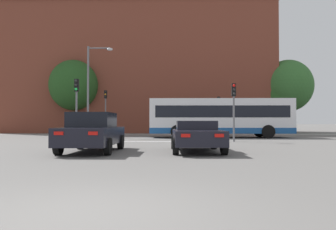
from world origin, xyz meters
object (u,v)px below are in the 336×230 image
at_px(car_roadster_right, 196,136).
at_px(street_lamp_junction, 92,82).
at_px(pedestrian_waiting, 221,124).
at_px(car_saloon_left, 93,132).
at_px(traffic_light_far_right, 219,109).
at_px(pedestrian_walking_west, 105,125).
at_px(traffic_light_near_left, 76,99).
at_px(traffic_light_far_left, 106,105).
at_px(pedestrian_walking_east, 182,124).
at_px(traffic_light_near_right, 234,102).
at_px(bus_crossing_lead, 220,117).

distance_m(car_roadster_right, street_lamp_junction, 15.26).
bearing_deg(pedestrian_waiting, car_saloon_left, 12.78).
height_order(car_saloon_left, traffic_light_far_right, traffic_light_far_right).
bearing_deg(pedestrian_walking_west, traffic_light_near_left, 52.87).
bearing_deg(street_lamp_junction, traffic_light_far_left, 92.02).
bearing_deg(car_roadster_right, pedestrian_walking_east, 88.78).
xyz_separation_m(car_roadster_right, traffic_light_far_left, (-7.71, 18.91, 2.28)).
height_order(car_roadster_right, pedestrian_walking_east, pedestrian_walking_east).
bearing_deg(car_saloon_left, pedestrian_waiting, 68.56).
bearing_deg(pedestrian_walking_east, traffic_light_near_left, 127.98).
bearing_deg(traffic_light_near_left, pedestrian_waiting, 49.61).
distance_m(traffic_light_far_right, traffic_light_near_right, 11.64).
height_order(traffic_light_near_left, pedestrian_walking_east, traffic_light_near_left).
height_order(car_roadster_right, traffic_light_far_right, traffic_light_far_right).
distance_m(car_saloon_left, pedestrian_walking_east, 20.18).
bearing_deg(pedestrian_walking_west, pedestrian_waiting, 141.12).
distance_m(traffic_light_near_right, pedestrian_walking_west, 16.52).
distance_m(car_roadster_right, pedestrian_walking_east, 19.57).
height_order(car_saloon_left, traffic_light_near_left, traffic_light_near_left).
xyz_separation_m(car_roadster_right, street_lamp_junction, (-7.49, 12.74, 3.82)).
relative_size(traffic_light_near_left, traffic_light_far_right, 1.06).
bearing_deg(pedestrian_walking_east, car_saloon_left, 145.26).
relative_size(car_saloon_left, car_roadster_right, 1.04).
relative_size(pedestrian_walking_east, pedestrian_walking_west, 1.13).
distance_m(traffic_light_near_right, pedestrian_walking_east, 12.99).
height_order(traffic_light_near_right, street_lamp_junction, street_lamp_junction).
height_order(traffic_light_near_right, pedestrian_waiting, traffic_light_near_right).
distance_m(car_roadster_right, traffic_light_near_right, 7.75).
bearing_deg(car_saloon_left, traffic_light_far_left, 100.85).
bearing_deg(street_lamp_junction, pedestrian_walking_west, 93.33).
relative_size(car_roadster_right, traffic_light_far_right, 1.16).
xyz_separation_m(car_saloon_left, pedestrian_walking_east, (4.13, 19.75, 0.27)).
height_order(car_saloon_left, bus_crossing_lead, bus_crossing_lead).
bearing_deg(pedestrian_walking_east, bus_crossing_lead, 178.51).
bearing_deg(car_saloon_left, car_roadster_right, 2.96).
height_order(bus_crossing_lead, traffic_light_near_right, traffic_light_near_right).
bearing_deg(traffic_light_near_left, street_lamp_junction, 94.29).
bearing_deg(bus_crossing_lead, car_saloon_left, 151.01).
bearing_deg(pedestrian_walking_east, pedestrian_walking_west, 67.72).
xyz_separation_m(car_saloon_left, pedestrian_waiting, (8.09, 20.08, 0.20)).
distance_m(bus_crossing_lead, pedestrian_waiting, 7.63).
xyz_separation_m(bus_crossing_lead, street_lamp_junction, (-10.22, 0.36, 2.85)).
relative_size(traffic_light_far_left, pedestrian_walking_west, 2.75).
height_order(traffic_light_far_left, pedestrian_walking_west, traffic_light_far_left).
bearing_deg(bus_crossing_lead, traffic_light_far_right, -6.78).
height_order(pedestrian_waiting, pedestrian_walking_east, pedestrian_walking_east).
bearing_deg(pedestrian_walking_east, traffic_light_near_right, 170.11).
distance_m(street_lamp_junction, pedestrian_walking_east, 10.63).
bearing_deg(street_lamp_junction, car_roadster_right, -59.54).
bearing_deg(bus_crossing_lead, pedestrian_walking_west, 56.18).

